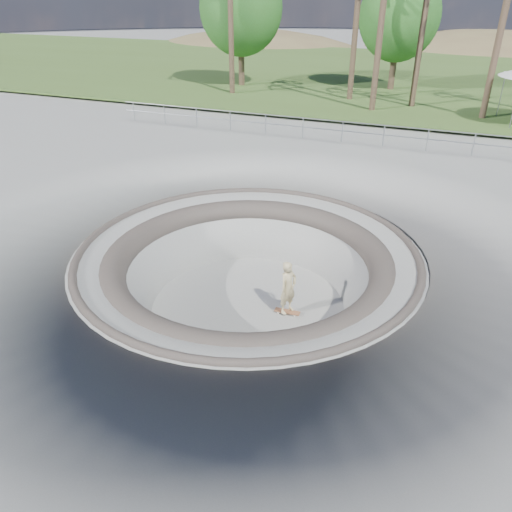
% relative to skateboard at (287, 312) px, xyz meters
% --- Properties ---
extents(ground, '(180.00, 180.00, 0.00)m').
position_rel_skateboard_xyz_m(ground, '(-1.31, 0.02, 1.84)').
color(ground, '#9C9B97').
rests_on(ground, ground).
extents(skate_bowl, '(14.00, 14.00, 4.10)m').
position_rel_skateboard_xyz_m(skate_bowl, '(-1.31, 0.02, 0.01)').
color(skate_bowl, '#9C9B97').
rests_on(skate_bowl, ground).
extents(grass_strip, '(180.00, 36.00, 0.12)m').
position_rel_skateboard_xyz_m(grass_strip, '(-1.31, 34.02, 2.06)').
color(grass_strip, '#405D25').
rests_on(grass_strip, ground).
extents(distant_hills, '(103.20, 45.00, 28.60)m').
position_rel_skateboard_xyz_m(distant_hills, '(2.47, 57.19, -5.18)').
color(distant_hills, brown).
rests_on(distant_hills, ground).
extents(safety_railing, '(25.00, 0.06, 1.03)m').
position_rel_skateboard_xyz_m(safety_railing, '(-1.31, 12.02, 2.53)').
color(safety_railing, '#979BA0').
rests_on(safety_railing, ground).
extents(skateboard, '(0.80, 0.26, 0.08)m').
position_rel_skateboard_xyz_m(skateboard, '(0.00, 0.00, 0.00)').
color(skateboard, '#97583C').
rests_on(skateboard, ground).
extents(skater, '(0.63, 0.73, 1.70)m').
position_rel_skateboard_xyz_m(skater, '(0.00, -0.00, 0.87)').
color(skater, '#CDB984').
rests_on(skater, skateboard).
extents(bushy_tree_left, '(5.99, 5.45, 8.65)m').
position_rel_skateboard_xyz_m(bushy_tree_left, '(-11.87, 24.16, 7.37)').
color(bushy_tree_left, brown).
rests_on(bushy_tree_left, ground).
extents(bushy_tree_mid, '(5.51, 5.01, 7.94)m').
position_rel_skateboard_xyz_m(bushy_tree_mid, '(-1.13, 26.66, 6.93)').
color(bushy_tree_mid, brown).
rests_on(bushy_tree_mid, ground).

